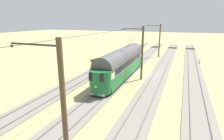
% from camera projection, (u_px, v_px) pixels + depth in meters
% --- Properties ---
extents(ground_plane, '(220.00, 220.00, 0.00)m').
position_uv_depth(ground_plane, '(142.00, 74.00, 29.35)').
color(ground_plane, tan).
extents(track_streetcar_siding, '(2.80, 80.00, 0.18)m').
position_uv_depth(track_streetcar_siding, '(194.00, 78.00, 26.95)').
color(track_streetcar_siding, slate).
rests_on(track_streetcar_siding, ground).
extents(track_adjacent_siding, '(2.80, 80.00, 0.18)m').
position_uv_depth(track_adjacent_siding, '(159.00, 75.00, 28.73)').
color(track_adjacent_siding, slate).
rests_on(track_adjacent_siding, ground).
extents(track_third_siding, '(2.80, 80.00, 0.18)m').
position_uv_depth(track_third_siding, '(128.00, 71.00, 30.50)').
color(track_third_siding, slate).
rests_on(track_third_siding, ground).
extents(track_outer_siding, '(2.80, 80.00, 0.18)m').
position_uv_depth(track_outer_siding, '(100.00, 69.00, 32.27)').
color(track_outer_siding, slate).
rests_on(track_outer_siding, ground).
extents(vintage_streetcar, '(2.65, 17.42, 5.22)m').
position_uv_depth(vintage_streetcar, '(122.00, 62.00, 27.05)').
color(vintage_streetcar, '#196033').
rests_on(vintage_streetcar, ground).
extents(catenary_pole_foreground, '(3.17, 0.28, 7.51)m').
position_uv_depth(catenary_pole_foreground, '(159.00, 40.00, 41.89)').
color(catenary_pole_foreground, '#4C3D28').
rests_on(catenary_pole_foreground, ground).
extents(catenary_pole_mid_near, '(3.17, 0.28, 7.51)m').
position_uv_depth(catenary_pole_mid_near, '(142.00, 52.00, 25.58)').
color(catenary_pole_mid_near, '#4C3D28').
rests_on(catenary_pole_mid_near, ground).
extents(catenary_pole_mid_far, '(3.17, 0.28, 7.51)m').
position_uv_depth(catenary_pole_mid_far, '(62.00, 109.00, 9.28)').
color(catenary_pole_mid_far, '#4C3D28').
rests_on(catenary_pole_mid_far, ground).
extents(overhead_wire_run, '(2.97, 40.29, 0.18)m').
position_uv_depth(overhead_wire_run, '(125.00, 29.00, 26.51)').
color(overhead_wire_run, black).
rests_on(overhead_wire_run, ground).
extents(switch_stand, '(0.50, 0.30, 1.24)m').
position_uv_depth(switch_stand, '(200.00, 60.00, 35.79)').
color(switch_stand, black).
rests_on(switch_stand, ground).
extents(spare_tie_stack, '(2.40, 2.40, 0.54)m').
position_uv_depth(spare_tie_stack, '(96.00, 60.00, 37.96)').
color(spare_tie_stack, '#2D2316').
rests_on(spare_tie_stack, ground).
extents(track_end_bumper, '(1.80, 0.60, 0.80)m').
position_uv_depth(track_end_bumper, '(122.00, 55.00, 42.85)').
color(track_end_bumper, '#B2A519').
rests_on(track_end_bumper, ground).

